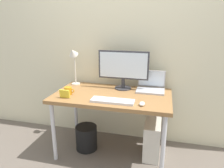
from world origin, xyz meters
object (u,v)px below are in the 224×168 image
object	(u,v)px
monitor	(123,67)
coffee_mug	(68,91)
photo_frame	(65,94)
keyboard	(113,101)
wastebasket	(86,138)
laptop	(151,86)
desk	(112,100)
computer_tower	(152,139)
mouse	(142,104)
desk_lamp	(73,58)

from	to	relation	value
monitor	coffee_mug	xyz separation A→B (m)	(-0.55, -0.35, -0.22)
photo_frame	coffee_mug	bearing A→B (deg)	96.70
keyboard	photo_frame	bearing A→B (deg)	-178.25
keyboard	monitor	bearing A→B (deg)	87.74
monitor	wastebasket	distance (m)	0.97
monitor	laptop	world-z (taller)	monitor
desk	photo_frame	world-z (taller)	photo_frame
laptop	computer_tower	distance (m)	0.62
laptop	mouse	bearing A→B (deg)	-95.72
keyboard	wastebasket	world-z (taller)	keyboard
photo_frame	mouse	bearing A→B (deg)	-0.07
desk	wastebasket	bearing A→B (deg)	-176.36
keyboard	coffee_mug	size ratio (longest dim) A/B	3.69
desk	wastebasket	distance (m)	0.61
mouse	photo_frame	xyz separation A→B (m)	(-0.82, 0.00, 0.03)
desk_lamp	mouse	distance (m)	1.08
keyboard	computer_tower	size ratio (longest dim) A/B	1.05
coffee_mug	computer_tower	distance (m)	1.11
laptop	desk	bearing A→B (deg)	-149.12
desk_lamp	mouse	xyz separation A→B (m)	(0.91, -0.47, -0.33)
monitor	wastebasket	size ratio (longest dim) A/B	1.99
coffee_mug	photo_frame	world-z (taller)	photo_frame
desk	wastebasket	xyz separation A→B (m)	(-0.32, -0.02, -0.52)
desk_lamp	coffee_mug	distance (m)	0.47
desk	laptop	xyz separation A→B (m)	(0.41, 0.25, 0.12)
keyboard	mouse	xyz separation A→B (m)	(0.30, -0.02, 0.01)
photo_frame	computer_tower	bearing A→B (deg)	16.64
monitor	desk_lamp	distance (m)	0.63
monitor	wastebasket	xyz separation A→B (m)	(-0.40, -0.25, -0.85)
desk	laptop	distance (m)	0.49
coffee_mug	wastebasket	distance (m)	0.65
laptop	coffee_mug	size ratio (longest dim) A/B	2.68
desk_lamp	mouse	world-z (taller)	desk_lamp
coffee_mug	desk_lamp	bearing A→B (deg)	102.36
desk_lamp	wastebasket	world-z (taller)	desk_lamp
photo_frame	monitor	bearing A→B (deg)	41.09
monitor	coffee_mug	world-z (taller)	monitor
mouse	monitor	bearing A→B (deg)	120.96
mouse	wastebasket	distance (m)	0.94
photo_frame	wastebasket	world-z (taller)	photo_frame
computer_tower	wastebasket	distance (m)	0.79
desk	photo_frame	xyz separation A→B (m)	(-0.46, -0.24, 0.11)
coffee_mug	wastebasket	size ratio (longest dim) A/B	0.40
computer_tower	wastebasket	world-z (taller)	computer_tower
desk_lamp	mouse	size ratio (longest dim) A/B	5.38
laptop	wastebasket	xyz separation A→B (m)	(-0.73, -0.27, -0.64)
monitor	keyboard	distance (m)	0.52
desk	keyboard	size ratio (longest dim) A/B	2.95
desk	mouse	xyz separation A→B (m)	(0.36, -0.24, 0.08)
keyboard	desk	bearing A→B (deg)	105.41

